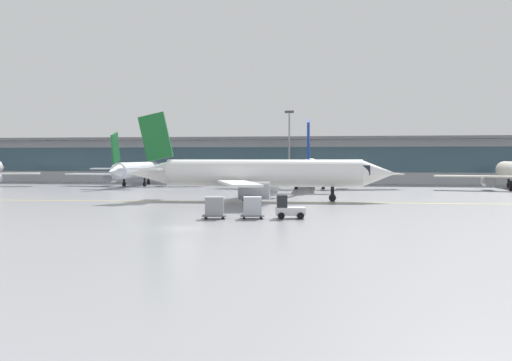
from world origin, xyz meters
TOP-DOWN VIEW (x-y plane):
  - ground_plane at (0.00, 0.00)m, footprint 400.00×400.00m
  - taxiway_centreline_stripe at (1.33, 29.53)m, footprint 109.82×7.02m
  - terminal_concourse at (0.00, 88.15)m, footprint 214.02×11.00m
  - gate_airplane_1 at (-28.79, 68.01)m, footprint 27.31×29.38m
  - gate_airplane_2 at (4.27, 63.30)m, footprint 31.61×34.08m
  - taxiing_regional_jet at (0.90, 31.50)m, footprint 33.76×31.35m
  - baggage_tug at (7.03, 9.53)m, footprint 2.82×2.02m
  - cargo_dolly_lead at (3.94, 8.94)m, footprint 2.36×1.97m
  - cargo_dolly_trailing at (0.63, 8.31)m, footprint 2.36×1.97m
  - apron_light_mast_1 at (-1.30, 79.97)m, footprint 1.80×0.36m

SIDE VIEW (x-z plane):
  - ground_plane at x=0.00m, z-range 0.00..0.00m
  - taxiway_centreline_stripe at x=1.33m, z-range 0.00..0.01m
  - baggage_tug at x=7.03m, z-range -0.16..1.94m
  - cargo_dolly_lead at x=3.94m, z-range 0.08..2.02m
  - cargo_dolly_trailing at x=0.63m, z-range 0.08..2.02m
  - gate_airplane_1 at x=-28.79m, z-range -1.95..7.79m
  - taxiing_regional_jet at x=0.90m, z-range -2.24..8.94m
  - gate_airplane_2 at x=4.27m, z-range -2.26..9.03m
  - terminal_concourse at x=0.00m, z-range 0.12..9.72m
  - apron_light_mast_1 at x=-1.30m, z-range 0.69..15.35m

